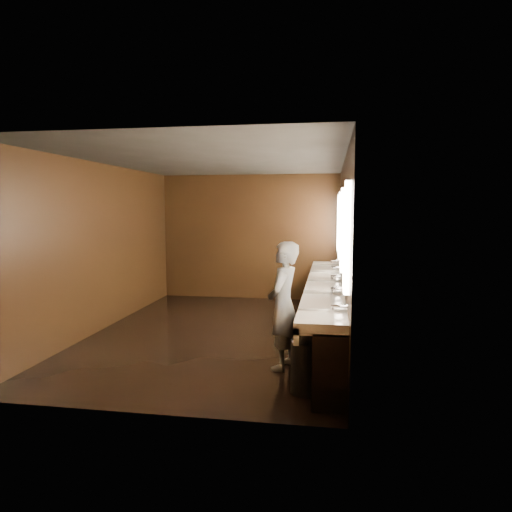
{
  "coord_description": "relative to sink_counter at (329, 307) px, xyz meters",
  "views": [
    {
      "loc": [
        1.8,
        -7.14,
        2.05
      ],
      "look_at": [
        0.63,
        0.0,
        1.29
      ],
      "focal_mm": 32.0,
      "sensor_mm": 36.0,
      "label": 1
    }
  ],
  "objects": [
    {
      "name": "wall_right",
      "position": [
        0.21,
        0.0,
        0.9
      ],
      "size": [
        0.02,
        6.0,
        2.8
      ],
      "primitive_type": "cube",
      "color": "black",
      "rests_on": "floor"
    },
    {
      "name": "wall_back",
      "position": [
        -1.79,
        3.0,
        0.9
      ],
      "size": [
        4.0,
        0.02,
        2.8
      ],
      "primitive_type": "cube",
      "color": "black",
      "rests_on": "floor"
    },
    {
      "name": "wall_front",
      "position": [
        -1.79,
        -3.0,
        0.9
      ],
      "size": [
        4.0,
        0.02,
        2.8
      ],
      "primitive_type": "cube",
      "color": "black",
      "rests_on": "floor"
    },
    {
      "name": "sink_counter",
      "position": [
        0.0,
        0.0,
        0.0
      ],
      "size": [
        0.55,
        5.4,
        1.01
      ],
      "color": "black",
      "rests_on": "floor"
    },
    {
      "name": "ceiling",
      "position": [
        -1.79,
        0.0,
        2.3
      ],
      "size": [
        4.0,
        6.0,
        0.02
      ],
      "primitive_type": "cube",
      "color": "#2D2D2B",
      "rests_on": "wall_back"
    },
    {
      "name": "person",
      "position": [
        -0.57,
        -1.46,
        0.32
      ],
      "size": [
        0.51,
        0.67,
        1.63
      ],
      "primitive_type": "imported",
      "rotation": [
        0.0,
        0.0,
        -1.79
      ],
      "color": "#8AA1CF",
      "rests_on": "floor"
    },
    {
      "name": "trash_bin",
      "position": [
        -0.22,
        -2.2,
        -0.2
      ],
      "size": [
        0.43,
        0.43,
        0.59
      ],
      "primitive_type": "cylinder",
      "rotation": [
        0.0,
        0.0,
        0.13
      ],
      "color": "black",
      "rests_on": "floor"
    },
    {
      "name": "wall_left",
      "position": [
        -3.79,
        0.0,
        0.9
      ],
      "size": [
        0.02,
        6.0,
        2.8
      ],
      "primitive_type": "cube",
      "color": "black",
      "rests_on": "floor"
    },
    {
      "name": "floor",
      "position": [
        -1.79,
        0.0,
        -0.5
      ],
      "size": [
        6.0,
        6.0,
        0.0
      ],
      "primitive_type": "plane",
      "color": "black",
      "rests_on": "ground"
    },
    {
      "name": "mirror_band",
      "position": [
        0.19,
        -0.0,
        1.25
      ],
      "size": [
        0.06,
        5.03,
        1.15
      ],
      "color": "#FAE1C2",
      "rests_on": "wall_right"
    }
  ]
}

